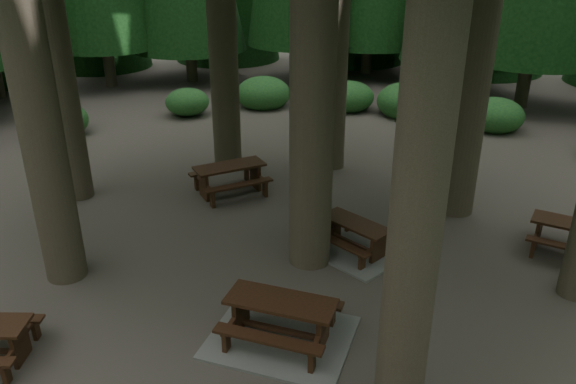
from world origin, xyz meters
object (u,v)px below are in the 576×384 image
Objects in this scene: picnic_table_b at (230,175)px; picnic_table_d at (573,234)px; picnic_table_a at (281,326)px; picnic_table_c at (355,242)px.

picnic_table_b is 1.30× the size of picnic_table_d.
picnic_table_a is at bearing -124.99° from picnic_table_d.
picnic_table_b is 4.17m from picnic_table_c.
picnic_table_c is at bearing -151.26° from picnic_table_d.
picnic_table_d is (7.85, 1.69, -0.04)m from picnic_table_b.
picnic_table_a reaches higher than picnic_table_c.
picnic_table_c is 1.30× the size of picnic_table_d.
picnic_table_a is 1.55× the size of picnic_table_d.
picnic_table_a is at bearing -104.05° from picnic_table_b.
picnic_table_a is 1.19× the size of picnic_table_b.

